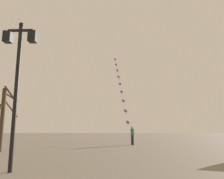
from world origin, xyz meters
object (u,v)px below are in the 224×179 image
object	(u,v)px
twin_lantern_lamp_post	(18,66)
kite_flyer	(132,135)
bare_tree	(3,116)
kite_train	(121,88)

from	to	relation	value
twin_lantern_lamp_post	kite_flyer	distance (m)	14.63
twin_lantern_lamp_post	kite_flyer	world-z (taller)	twin_lantern_lamp_post
twin_lantern_lamp_post	bare_tree	distance (m)	7.72
twin_lantern_lamp_post	kite_flyer	xyz separation A→B (m)	(4.84, 13.54, -2.68)
kite_flyer	twin_lantern_lamp_post	bearing A→B (deg)	154.32
kite_train	kite_flyer	distance (m)	10.68
bare_tree	kite_flyer	bearing A→B (deg)	38.86
kite_flyer	kite_train	bearing A→B (deg)	-0.10
kite_train	kite_flyer	bearing A→B (deg)	-84.07
kite_flyer	bare_tree	xyz separation A→B (m)	(-8.62, -6.95, 1.32)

